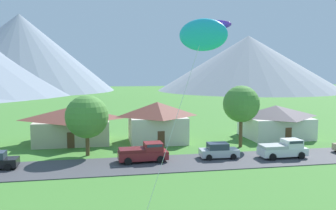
% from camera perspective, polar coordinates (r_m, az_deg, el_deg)
% --- Properties ---
extents(road_strip, '(160.00, 6.74, 0.08)m').
position_cam_1_polar(road_strip, '(36.66, -4.32, -9.64)').
color(road_strip, '#424247').
rests_on(road_strip, ground).
extents(mountain_far_west_ridge, '(84.30, 84.30, 25.41)m').
position_cam_1_polar(mountain_far_west_ridge, '(169.60, 12.84, 6.62)').
color(mountain_far_west_ridge, '#8E939E').
rests_on(mountain_far_west_ridge, ground).
extents(mountain_far_east_ridge, '(83.36, 83.36, 34.69)m').
position_cam_1_polar(mountain_far_east_ridge, '(174.08, -22.81, 7.82)').
color(mountain_far_east_ridge, gray).
rests_on(mountain_far_east_ridge, ground).
extents(house_leftmost, '(10.23, 8.24, 4.84)m').
position_cam_1_polar(house_leftmost, '(49.08, -15.16, -2.94)').
color(house_leftmost, beige).
rests_on(house_leftmost, ground).
extents(house_left_center, '(7.98, 6.59, 5.44)m').
position_cam_1_polar(house_left_center, '(47.44, -1.73, -2.66)').
color(house_left_center, beige).
rests_on(house_left_center, ground).
extents(house_rightmost, '(9.44, 7.94, 4.64)m').
position_cam_1_polar(house_rightmost, '(53.07, 17.02, -2.46)').
color(house_rightmost, silver).
rests_on(house_rightmost, ground).
extents(tree_center, '(4.87, 4.87, 6.91)m').
position_cam_1_polar(tree_center, '(40.71, -13.02, -1.87)').
color(tree_center, brown).
rests_on(tree_center, ground).
extents(tree_right_of_center, '(4.59, 4.59, 7.79)m').
position_cam_1_polar(tree_right_of_center, '(44.93, 11.79, 0.15)').
color(tree_right_of_center, brown).
rests_on(tree_right_of_center, ground).
extents(parked_car_silver_mid_east, '(4.28, 2.23, 1.68)m').
position_cam_1_polar(parked_car_silver_mid_east, '(39.34, 8.20, -7.37)').
color(parked_car_silver_mid_east, '#B7BCC1').
rests_on(parked_car_silver_mid_east, road_strip).
extents(pickup_truck_maroon_west_side, '(5.27, 2.47, 1.99)m').
position_cam_1_polar(pickup_truck_maroon_west_side, '(37.55, -3.86, -7.66)').
color(pickup_truck_maroon_west_side, maroon).
rests_on(pickup_truck_maroon_west_side, road_strip).
extents(pickup_truck_white_east_side, '(5.23, 2.37, 1.99)m').
position_cam_1_polar(pickup_truck_white_east_side, '(41.20, 18.24, -6.73)').
color(pickup_truck_white_east_side, white).
rests_on(pickup_truck_white_east_side, road_strip).
extents(kite_flyer_with_kite, '(5.41, 3.86, 12.23)m').
position_cam_1_polar(kite_flyer_with_kite, '(16.95, 5.37, 10.26)').
color(kite_flyer_with_kite, '#70604C').
rests_on(kite_flyer_with_kite, ground).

